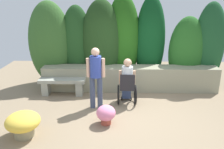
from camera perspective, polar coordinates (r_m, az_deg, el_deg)
name	(u,v)px	position (r m, az deg, el deg)	size (l,w,h in m)	color
ground_plane	(133,115)	(6.10, 5.13, -9.94)	(10.70, 10.70, 0.00)	#8A775D
stone_retaining_wall	(130,78)	(7.57, 4.35, -0.93)	(5.57, 0.58, 0.78)	gray
hedge_backdrop	(118,44)	(7.90, 1.52, 7.43)	(6.52, 1.02, 3.01)	#38652B
stone_bench	(63,84)	(7.36, -11.99, -2.30)	(1.40, 0.43, 0.52)	#999C8F
person_in_wheelchair	(127,83)	(6.51, 3.70, -2.05)	(0.53, 0.66, 1.33)	black
person_standing_companion	(96,74)	(6.15, -3.98, 0.09)	(0.49, 0.30, 1.67)	#3D4864
flower_pot_purple_near	(23,123)	(5.46, -20.91, -11.04)	(0.74, 0.74, 0.56)	gray
flower_pot_terracotta_by_wall	(106,114)	(5.60, -1.49, -9.62)	(0.46, 0.46, 0.47)	#A84739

